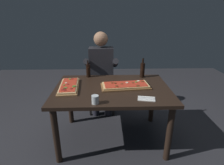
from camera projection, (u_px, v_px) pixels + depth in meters
ground_plane at (112, 137)px, 2.48m from camera, size 6.40×6.40×0.00m
dining_table at (112, 95)px, 2.24m from camera, size 1.40×0.96×0.74m
pizza_rectangular_front at (125, 85)px, 2.23m from camera, size 0.62×0.33×0.05m
pizza_rectangular_left at (69, 86)px, 2.21m from camera, size 0.28×0.54×0.05m
wine_bottle_dark at (142, 70)px, 2.53m from camera, size 0.06×0.06×0.28m
oil_bottle_amber at (88, 70)px, 2.55m from camera, size 0.06×0.06×0.24m
tumbler_near_camera at (95, 100)px, 1.82m from camera, size 0.07×0.07×0.09m
napkin_cutlery_set at (146, 99)px, 1.92m from camera, size 0.20×0.14×0.01m
diner_chair at (102, 82)px, 3.09m from camera, size 0.44×0.44×0.87m
seated_diner at (101, 70)px, 2.89m from camera, size 0.53×0.41×1.33m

